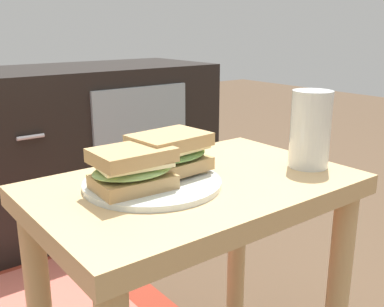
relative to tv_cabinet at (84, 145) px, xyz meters
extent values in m
cube|color=tan|center=(-0.22, -0.95, 0.15)|extent=(0.56, 0.36, 0.04)
cylinder|color=tan|center=(0.03, -1.09, -0.08)|extent=(0.04, 0.04, 0.43)
cylinder|color=tan|center=(0.03, -0.80, -0.08)|extent=(0.04, 0.04, 0.43)
cube|color=black|center=(0.00, 0.00, 0.00)|extent=(0.96, 0.44, 0.58)
cube|color=#8C9EA8|center=(0.12, -0.22, 0.01)|extent=(0.37, 0.01, 0.44)
cylinder|color=silver|center=(-0.26, -0.23, 0.12)|extent=(0.08, 0.01, 0.01)
cylinder|color=silver|center=(-0.26, -0.23, -0.10)|extent=(0.08, 0.01, 0.01)
cylinder|color=silver|center=(-0.29, -0.93, 0.17)|extent=(0.23, 0.23, 0.01)
cube|color=tan|center=(-0.34, -0.94, 0.19)|extent=(0.13, 0.10, 0.02)
ellipsoid|color=#8CB260|center=(-0.34, -0.94, 0.21)|extent=(0.14, 0.10, 0.02)
cube|color=beige|center=(-0.34, -0.94, 0.22)|extent=(0.12, 0.10, 0.01)
cube|color=tan|center=(-0.34, -0.94, 0.23)|extent=(0.12, 0.09, 0.02)
cube|color=tan|center=(-0.25, -0.91, 0.20)|extent=(0.13, 0.10, 0.02)
ellipsoid|color=#608C42|center=(-0.25, -0.91, 0.22)|extent=(0.15, 0.11, 0.02)
cube|color=beige|center=(-0.25, -0.91, 0.23)|extent=(0.13, 0.10, 0.01)
cube|color=tan|center=(-0.25, -0.91, 0.24)|extent=(0.14, 0.10, 0.02)
cylinder|color=silver|center=(0.01, -1.02, 0.24)|extent=(0.08, 0.08, 0.15)
cylinder|color=orange|center=(0.01, -1.02, 0.23)|extent=(0.07, 0.07, 0.11)
cylinder|color=white|center=(0.01, -1.02, 0.29)|extent=(0.07, 0.07, 0.01)
camera|label=1|loc=(-0.67, -1.53, 0.43)|focal=42.05mm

